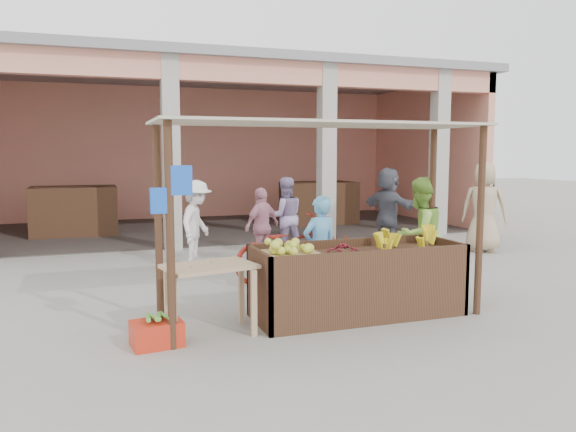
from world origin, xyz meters
name	(u,v)px	position (x,y,z in m)	size (l,w,h in m)	color
ground	(320,319)	(0.00, 0.00, 0.00)	(60.00, 60.00, 0.00)	gray
market_building	(194,127)	(0.05, 8.93, 2.70)	(14.40, 6.40, 4.20)	#F08E7E
fruit_stall	(358,284)	(0.50, 0.00, 0.40)	(2.60, 0.95, 0.80)	#482E1D
stall_awning	(318,157)	(-0.01, 0.06, 1.98)	(4.09, 1.35, 2.39)	#482E1D
banana_heap	(405,241)	(1.19, 0.04, 0.90)	(1.06, 0.58, 0.19)	yellow
melon_tray	(288,250)	(-0.43, -0.03, 0.89)	(0.70, 0.61, 0.19)	#9D8051
berry_heap	(343,248)	(0.27, -0.06, 0.88)	(0.48, 0.39, 0.15)	maroon
side_table	(210,277)	(-1.38, -0.07, 0.65)	(1.09, 0.84, 0.79)	tan
papaya_pile	(209,257)	(-1.38, -0.07, 0.87)	(0.62, 0.36, 0.18)	#529330
red_crate	(157,334)	(-2.00, -0.31, 0.13)	(0.52, 0.37, 0.27)	red
plantain_bundle	(156,318)	(-2.00, -0.31, 0.31)	(0.38, 0.27, 0.08)	#5A9837
produce_sacks	(338,229)	(2.67, 5.39, 0.30)	(0.78, 0.73, 0.59)	maroon
vendor_blue	(320,245)	(0.33, 0.83, 0.77)	(0.58, 0.42, 1.54)	#5AB0ED
vendor_green	(420,233)	(1.85, 0.74, 0.88)	(0.85, 0.49, 1.77)	#8DC746
motorcycle	(290,247)	(0.37, 2.12, 0.54)	(2.06, 0.71, 1.08)	maroon
shopper_a	(196,220)	(-0.85, 3.68, 0.83)	(1.07, 0.54, 1.67)	white
shopper_b	(262,224)	(0.31, 3.49, 0.75)	(0.88, 0.47, 1.49)	#C98397
shopper_c	(484,202)	(4.98, 3.25, 1.02)	(0.98, 0.64, 2.04)	tan
shopper_d	(388,206)	(3.36, 4.32, 0.91)	(1.67, 0.69, 1.81)	#4A4D58
shopper_f	(285,213)	(1.00, 4.21, 0.85)	(0.83, 0.47, 1.69)	#937DAA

